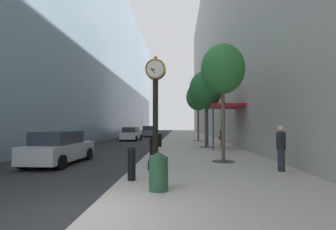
# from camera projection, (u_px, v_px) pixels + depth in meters

# --- Properties ---
(ground_plane) EXTENTS (110.00, 110.00, 0.00)m
(ground_plane) POSITION_uv_depth(u_px,v_px,m) (164.00, 139.00, 31.81)
(ground_plane) COLOR #262628
(ground_plane) RESTS_ON ground
(sidewalk_right) EXTENTS (6.68, 80.00, 0.14)m
(sidewalk_right) POSITION_uv_depth(u_px,v_px,m) (189.00, 138.00, 34.66)
(sidewalk_right) COLOR #9E998E
(sidewalk_right) RESTS_ON ground
(building_block_left) EXTENTS (9.00, 80.00, 24.09)m
(building_block_left) POSITION_uv_depth(u_px,v_px,m) (86.00, 56.00, 35.79)
(building_block_left) COLOR #849EB2
(building_block_left) RESTS_ON ground
(building_block_right) EXTENTS (9.00, 80.00, 28.86)m
(building_block_right) POSITION_uv_depth(u_px,v_px,m) (243.00, 37.00, 34.88)
(building_block_right) COLOR gray
(building_block_right) RESTS_ON ground
(street_clock) EXTENTS (0.84, 0.55, 4.63)m
(street_clock) POSITION_uv_depth(u_px,v_px,m) (155.00, 106.00, 10.00)
(street_clock) COLOR black
(street_clock) RESTS_ON sidewalk_right
(bollard_nearest) EXTENTS (0.27, 0.27, 1.09)m
(bollard_nearest) POSITION_uv_depth(u_px,v_px,m) (132.00, 162.00, 7.88)
(bollard_nearest) COLOR black
(bollard_nearest) RESTS_ON sidewalk_right
(bollard_third) EXTENTS (0.27, 0.27, 1.09)m
(bollard_third) POSITION_uv_depth(u_px,v_px,m) (152.00, 146.00, 13.84)
(bollard_third) COLOR black
(bollard_third) RESTS_ON sidewalk_right
(bollard_fourth) EXTENTS (0.27, 0.27, 1.09)m
(bollard_fourth) POSITION_uv_depth(u_px,v_px,m) (157.00, 142.00, 16.83)
(bollard_fourth) COLOR black
(bollard_fourth) RESTS_ON sidewalk_right
(bollard_fifth) EXTENTS (0.27, 0.27, 1.09)m
(bollard_fifth) POSITION_uv_depth(u_px,v_px,m) (160.00, 140.00, 19.81)
(bollard_fifth) COLOR black
(bollard_fifth) RESTS_ON sidewalk_right
(street_tree_near) EXTENTS (2.13, 2.13, 5.74)m
(street_tree_near) POSITION_uv_depth(u_px,v_px,m) (223.00, 70.00, 11.99)
(street_tree_near) COLOR #333335
(street_tree_near) RESTS_ON sidewalk_right
(street_tree_mid_near) EXTENTS (2.64, 2.64, 6.12)m
(street_tree_mid_near) POSITION_uv_depth(u_px,v_px,m) (206.00, 90.00, 19.56)
(street_tree_mid_near) COLOR #333335
(street_tree_mid_near) RESTS_ON sidewalk_right
(street_tree_mid_far) EXTENTS (2.64, 2.64, 6.39)m
(street_tree_mid_far) POSITION_uv_depth(u_px,v_px,m) (198.00, 97.00, 27.15)
(street_tree_mid_far) COLOR #333335
(street_tree_mid_far) RESTS_ON sidewalk_right
(trash_bin) EXTENTS (0.53, 0.53, 1.05)m
(trash_bin) POSITION_uv_depth(u_px,v_px,m) (158.00, 171.00, 6.64)
(trash_bin) COLOR #234C33
(trash_bin) RESTS_ON sidewalk_right
(pedestrian_walking) EXTENTS (0.48, 0.37, 1.57)m
(pedestrian_walking) POSITION_uv_depth(u_px,v_px,m) (222.00, 136.00, 20.32)
(pedestrian_walking) COLOR #23232D
(pedestrian_walking) RESTS_ON sidewalk_right
(pedestrian_by_clock) EXTENTS (0.48, 0.48, 1.75)m
(pedestrian_by_clock) POSITION_uv_depth(u_px,v_px,m) (281.00, 147.00, 9.38)
(pedestrian_by_clock) COLOR #23232D
(pedestrian_by_clock) RESTS_ON sidewalk_right
(storefront_awning) EXTENTS (2.40, 3.60, 3.30)m
(storefront_awning) POSITION_uv_depth(u_px,v_px,m) (224.00, 107.00, 18.86)
(storefront_awning) COLOR maroon
(storefront_awning) RESTS_ON sidewalk_right
(car_white_near) EXTENTS (2.14, 4.44, 1.62)m
(car_white_near) POSITION_uv_depth(u_px,v_px,m) (131.00, 134.00, 29.97)
(car_white_near) COLOR silver
(car_white_near) RESTS_ON ground
(car_grey_mid) EXTENTS (2.13, 4.51, 1.72)m
(car_grey_mid) POSITION_uv_depth(u_px,v_px,m) (149.00, 131.00, 39.47)
(car_grey_mid) COLOR slate
(car_grey_mid) RESTS_ON ground
(car_silver_far) EXTENTS (2.06, 4.44, 1.60)m
(car_silver_far) POSITION_uv_depth(u_px,v_px,m) (59.00, 148.00, 11.98)
(car_silver_far) COLOR #B7BABF
(car_silver_far) RESTS_ON ground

